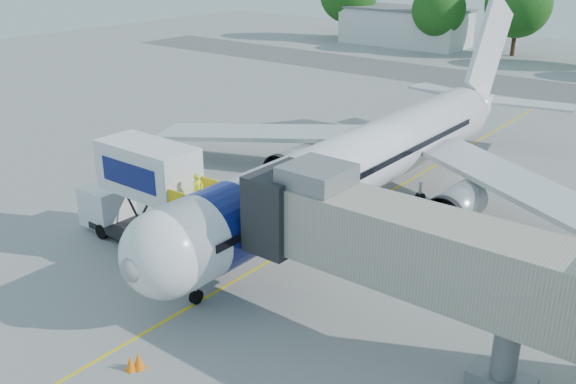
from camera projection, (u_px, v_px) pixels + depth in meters
The scene contains 11 objects.
ground at pixel (323, 230), 34.66m from camera, with size 160.00×160.00×0.00m, color gray.
guidance_line at pixel (323, 230), 34.66m from camera, with size 0.15×70.00×0.01m, color yellow.
taxiway_strip at pixel (562, 93), 65.31m from camera, with size 120.00×10.00×0.01m, color #59595B.
aircraft at pixel (366, 159), 36.58m from camera, with size 34.17×37.73×11.35m.
jet_bridge at pixel (394, 244), 23.35m from camera, with size 13.90×3.20×6.60m.
catering_hiloader at pixel (142, 194), 32.14m from camera, with size 8.50×2.44×5.50m.
safety_cone_a at pixel (139, 361), 23.42m from camera, with size 0.43×0.43×0.68m.
safety_cone_b at pixel (131, 363), 23.33m from camera, with size 0.39×0.39×0.62m.
outbuilding_left at pixel (405, 26), 93.56m from camera, with size 18.40×8.40×5.30m.
tree_b at pixel (439, 10), 86.76m from camera, with size 7.26×7.26×9.26m.
tree_c at pixel (518, 4), 83.10m from camera, with size 8.57×8.57×10.93m.
Camera 1 is at (17.97, -25.88, 14.72)m, focal length 40.00 mm.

